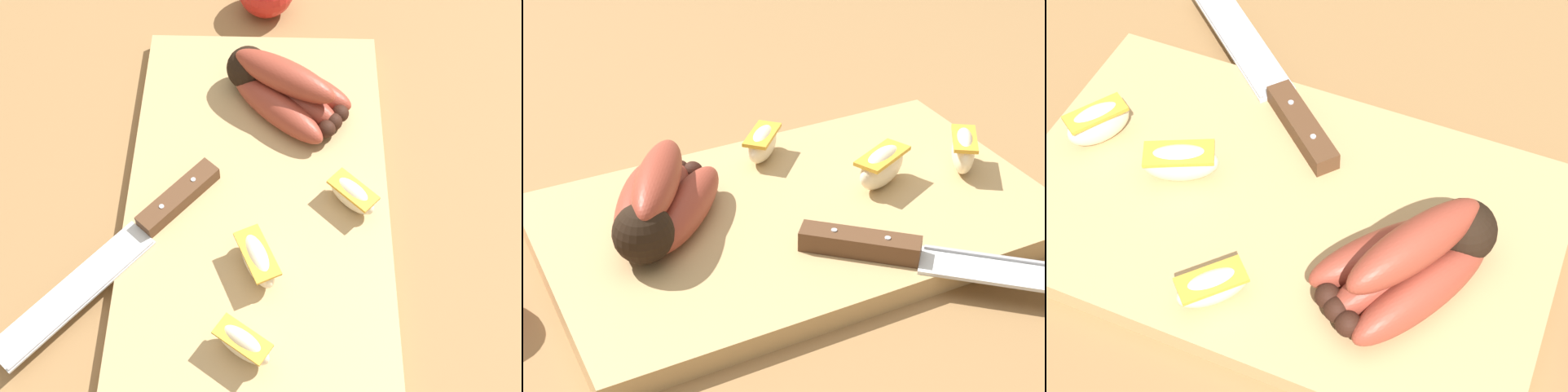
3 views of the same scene
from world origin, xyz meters
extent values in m
plane|color=olive|center=(0.00, 0.00, 0.00)|extent=(6.00, 6.00, 0.00)
cube|color=tan|center=(0.00, -0.01, 0.01)|extent=(0.45, 0.28, 0.02)
sphere|color=black|center=(0.15, 0.01, 0.05)|extent=(0.05, 0.05, 0.05)
ellipsoid|color=brown|center=(0.10, -0.03, 0.04)|extent=(0.12, 0.12, 0.04)
sphere|color=black|center=(0.07, -0.08, 0.04)|extent=(0.02, 0.02, 0.02)
ellipsoid|color=brown|center=(0.11, -0.04, 0.04)|extent=(0.10, 0.13, 0.04)
sphere|color=black|center=(0.08, -0.09, 0.04)|extent=(0.02, 0.02, 0.02)
ellipsoid|color=brown|center=(0.13, -0.05, 0.04)|extent=(0.09, 0.13, 0.04)
sphere|color=black|center=(0.09, -0.10, 0.04)|extent=(0.02, 0.02, 0.02)
ellipsoid|color=brown|center=(0.12, -0.03, 0.07)|extent=(0.10, 0.13, 0.04)
cube|color=silver|center=(-0.12, 0.17, 0.02)|extent=(0.16, 0.15, 0.00)
cube|color=#99999E|center=(-0.13, 0.15, 0.02)|extent=(0.14, 0.12, 0.00)
cube|color=#51331E|center=(-0.02, 0.07, 0.03)|extent=(0.09, 0.08, 0.02)
cylinder|color=#B2B2B7|center=(0.00, 0.06, 0.04)|extent=(0.01, 0.01, 0.00)
cylinder|color=#B2B2B7|center=(-0.03, 0.09, 0.04)|extent=(0.01, 0.01, 0.00)
ellipsoid|color=#F4E5C1|center=(-0.01, -0.11, 0.04)|extent=(0.06, 0.06, 0.03)
cube|color=gold|center=(-0.01, -0.11, 0.05)|extent=(0.05, 0.05, 0.00)
ellipsoid|color=#F4E5C1|center=(-0.09, -0.01, 0.04)|extent=(0.07, 0.05, 0.04)
cube|color=gold|center=(-0.09, -0.01, 0.05)|extent=(0.06, 0.05, 0.00)
ellipsoid|color=#F4E5C1|center=(-0.17, 0.00, 0.04)|extent=(0.05, 0.06, 0.04)
cube|color=gold|center=(-0.17, 0.00, 0.05)|extent=(0.05, 0.06, 0.00)
camera|label=1|loc=(-0.37, -0.02, 0.61)|focal=45.05mm
camera|label=2|loc=(0.30, 0.56, 0.44)|focal=58.90mm
camera|label=3|loc=(0.17, -0.37, 0.56)|focal=56.45mm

